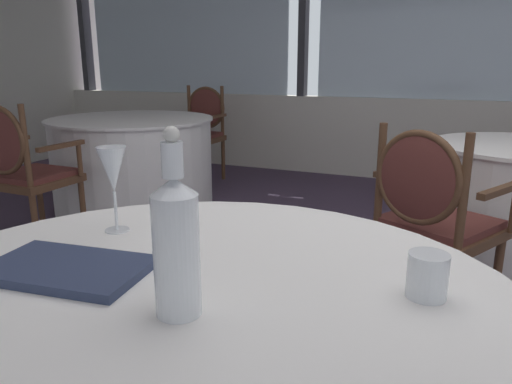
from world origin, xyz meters
name	(u,v)px	position (x,y,z in m)	size (l,w,h in m)	color
window_wall_far	(447,79)	(0.00, 3.57, 1.05)	(9.59, 0.14, 2.62)	silver
water_bottle	(176,243)	(-0.25, -1.00, 0.90)	(0.08, 0.08, 0.34)	white
wine_glass	(113,171)	(-0.64, -0.69, 0.93)	(0.08, 0.08, 0.23)	white
water_tumbler	(427,275)	(0.15, -0.76, 0.81)	(0.08, 0.08, 0.09)	white
menu_book	(67,268)	(-0.57, -0.95, 0.77)	(0.34, 0.21, 0.02)	#2D3856
background_table_0	(134,163)	(-2.34, 1.61, 0.38)	(1.35, 1.35, 0.76)	white
dining_chair_0_0	(21,165)	(-2.37, 0.50, 0.57)	(0.54, 0.48, 0.97)	brown
dining_chair_0_1	(201,126)	(-2.32, 2.71, 0.57)	(0.54, 0.48, 0.98)	brown
dining_chair_1_1	(431,211)	(0.09, 0.53, 0.56)	(0.65, 0.62, 0.94)	brown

